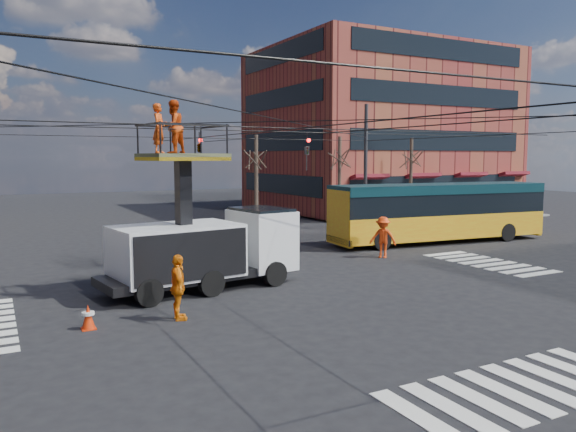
# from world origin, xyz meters

# --- Properties ---
(ground) EXTENTS (120.00, 120.00, 0.00)m
(ground) POSITION_xyz_m (0.00, 0.00, 0.00)
(ground) COLOR black
(ground) RESTS_ON ground
(sidewalk_ne) EXTENTS (18.00, 18.00, 0.12)m
(sidewalk_ne) POSITION_xyz_m (21.00, 21.00, 0.06)
(sidewalk_ne) COLOR slate
(sidewalk_ne) RESTS_ON ground
(crosswalks) EXTENTS (22.40, 22.40, 0.02)m
(crosswalks) POSITION_xyz_m (0.00, 0.00, 0.01)
(crosswalks) COLOR silver
(crosswalks) RESTS_ON ground
(building_ne) EXTENTS (20.06, 16.06, 14.00)m
(building_ne) POSITION_xyz_m (21.98, 23.98, 7.00)
(building_ne) COLOR maroon
(building_ne) RESTS_ON ground
(overhead_network) EXTENTS (24.24, 24.24, 8.00)m
(overhead_network) POSITION_xyz_m (-0.07, 0.40, 4.29)
(overhead_network) COLOR #2D2D30
(overhead_network) RESTS_ON ground
(tree_a) EXTENTS (2.00, 2.00, 6.00)m
(tree_a) POSITION_xyz_m (5.00, 13.50, 4.63)
(tree_a) COLOR #382B21
(tree_a) RESTS_ON ground
(tree_b) EXTENTS (2.00, 2.00, 6.00)m
(tree_b) POSITION_xyz_m (11.00, 13.50, 4.63)
(tree_b) COLOR #382B21
(tree_b) RESTS_ON ground
(tree_c) EXTENTS (2.00, 2.00, 6.00)m
(tree_c) POSITION_xyz_m (17.00, 13.50, 4.63)
(tree_c) COLOR #382B21
(tree_c) RESTS_ON ground
(utility_truck) EXTENTS (7.26, 3.44, 6.60)m
(utility_truck) POSITION_xyz_m (-2.63, 1.31, 2.11)
(utility_truck) COLOR black
(utility_truck) RESTS_ON ground
(city_bus) EXTENTS (12.68, 3.84, 3.20)m
(city_bus) POSITION_xyz_m (12.41, 5.71, 1.73)
(city_bus) COLOR orange
(city_bus) RESTS_ON ground
(traffic_cone) EXTENTS (0.36, 0.36, 0.68)m
(traffic_cone) POSITION_xyz_m (-7.07, -1.77, 0.34)
(traffic_cone) COLOR red
(traffic_cone) RESTS_ON ground
(worker_ground) EXTENTS (0.63, 1.17, 1.90)m
(worker_ground) POSITION_xyz_m (-4.64, -2.07, 0.95)
(worker_ground) COLOR orange
(worker_ground) RESTS_ON ground
(flagger) EXTENTS (1.33, 1.41, 1.91)m
(flagger) POSITION_xyz_m (6.74, 3.26, 0.96)
(flagger) COLOR #FF4110
(flagger) RESTS_ON ground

